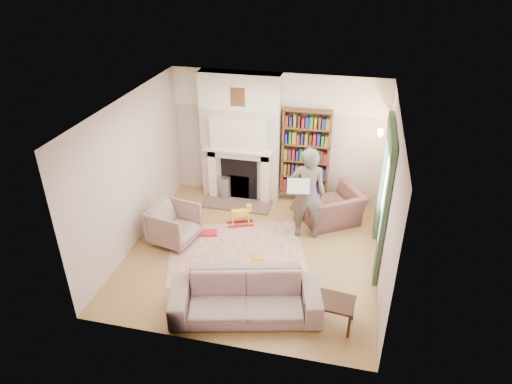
% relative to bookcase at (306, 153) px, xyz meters
% --- Properties ---
extents(floor, '(4.50, 4.50, 0.00)m').
position_rel_bookcase_xyz_m(floor, '(-0.65, -2.12, -1.18)').
color(floor, olive).
rests_on(floor, ground).
extents(ceiling, '(4.50, 4.50, 0.00)m').
position_rel_bookcase_xyz_m(ceiling, '(-0.65, -2.12, 1.62)').
color(ceiling, white).
rests_on(ceiling, wall_back).
extents(wall_back, '(4.50, 0.00, 4.50)m').
position_rel_bookcase_xyz_m(wall_back, '(-0.65, 0.13, 0.22)').
color(wall_back, beige).
rests_on(wall_back, floor).
extents(wall_front, '(4.50, 0.00, 4.50)m').
position_rel_bookcase_xyz_m(wall_front, '(-0.65, -4.37, 0.22)').
color(wall_front, beige).
rests_on(wall_front, floor).
extents(wall_left, '(0.00, 4.50, 4.50)m').
position_rel_bookcase_xyz_m(wall_left, '(-2.90, -2.12, 0.22)').
color(wall_left, beige).
rests_on(wall_left, floor).
extents(wall_right, '(0.00, 4.50, 4.50)m').
position_rel_bookcase_xyz_m(wall_right, '(1.60, -2.12, 0.22)').
color(wall_right, beige).
rests_on(wall_right, floor).
extents(fireplace, '(1.70, 0.58, 2.80)m').
position_rel_bookcase_xyz_m(fireplace, '(-1.40, -0.07, 0.21)').
color(fireplace, beige).
rests_on(fireplace, floor).
extents(bookcase, '(1.00, 0.24, 1.85)m').
position_rel_bookcase_xyz_m(bookcase, '(0.00, 0.00, 0.00)').
color(bookcase, brown).
rests_on(bookcase, floor).
extents(window, '(0.02, 0.90, 1.30)m').
position_rel_bookcase_xyz_m(window, '(1.58, -1.72, 0.27)').
color(window, silver).
rests_on(window, wall_right).
extents(curtain_left, '(0.07, 0.32, 2.40)m').
position_rel_bookcase_xyz_m(curtain_left, '(1.55, -2.42, 0.02)').
color(curtain_left, '#324C30').
rests_on(curtain_left, floor).
extents(curtain_right, '(0.07, 0.32, 2.40)m').
position_rel_bookcase_xyz_m(curtain_right, '(1.55, -1.02, 0.02)').
color(curtain_right, '#324C30').
rests_on(curtain_right, floor).
extents(pelmet, '(0.09, 1.70, 0.24)m').
position_rel_bookcase_xyz_m(pelmet, '(1.54, -1.72, 1.20)').
color(pelmet, '#324C30').
rests_on(pelmet, wall_right).
extents(wall_sconce, '(0.20, 0.24, 0.24)m').
position_rel_bookcase_xyz_m(wall_sconce, '(1.38, -0.62, 0.72)').
color(wall_sconce, gold).
rests_on(wall_sconce, wall_right).
extents(rug, '(2.95, 2.58, 0.01)m').
position_rel_bookcase_xyz_m(rug, '(-0.96, -2.17, -1.17)').
color(rug, beige).
rests_on(rug, floor).
extents(armchair_reading, '(1.45, 1.41, 0.72)m').
position_rel_bookcase_xyz_m(armchair_reading, '(0.66, -0.74, -0.82)').
color(armchair_reading, '#442824').
rests_on(armchair_reading, floor).
extents(armchair_left, '(0.96, 0.94, 0.74)m').
position_rel_bookcase_xyz_m(armchair_left, '(-2.20, -2.08, -0.80)').
color(armchair_left, '#A39786').
rests_on(armchair_left, floor).
extents(sofa, '(2.42, 1.40, 0.66)m').
position_rel_bookcase_xyz_m(sofa, '(-0.40, -3.67, -0.84)').
color(sofa, '#AC9E8E').
rests_on(sofa, floor).
extents(man_reading, '(0.75, 0.56, 1.87)m').
position_rel_bookcase_xyz_m(man_reading, '(0.21, -1.34, -0.24)').
color(man_reading, '#524942').
rests_on(man_reading, floor).
extents(newspaper, '(0.43, 0.19, 0.28)m').
position_rel_bookcase_xyz_m(newspaper, '(0.06, -1.54, 0.01)').
color(newspaper, silver).
rests_on(newspaper, man_reading).
extents(coffee_table, '(0.75, 0.53, 0.45)m').
position_rel_bookcase_xyz_m(coffee_table, '(0.88, -3.60, -0.95)').
color(coffee_table, '#341A12').
rests_on(coffee_table, floor).
extents(paraffin_heater, '(0.31, 0.31, 0.55)m').
position_rel_bookcase_xyz_m(paraffin_heater, '(-1.71, -0.29, -0.90)').
color(paraffin_heater, '#A2A4AA').
rests_on(paraffin_heater, floor).
extents(rocking_horse, '(0.58, 0.40, 0.47)m').
position_rel_bookcase_xyz_m(rocking_horse, '(-1.12, -1.27, -0.94)').
color(rocking_horse, yellow).
rests_on(rocking_horse, rug).
extents(board_game, '(0.46, 0.46, 0.03)m').
position_rel_bookcase_xyz_m(board_game, '(-0.97, -2.66, -1.15)').
color(board_game, '#CAD44A').
rests_on(board_game, rug).
extents(game_box_lid, '(0.35, 0.29, 0.05)m').
position_rel_bookcase_xyz_m(game_box_lid, '(-1.63, -1.74, -1.14)').
color(game_box_lid, red).
rests_on(game_box_lid, rug).
extents(comic_annuals, '(1.34, 0.64, 0.02)m').
position_rel_bookcase_xyz_m(comic_annuals, '(-0.56, -2.51, -1.16)').
color(comic_annuals, red).
rests_on(comic_annuals, rug).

